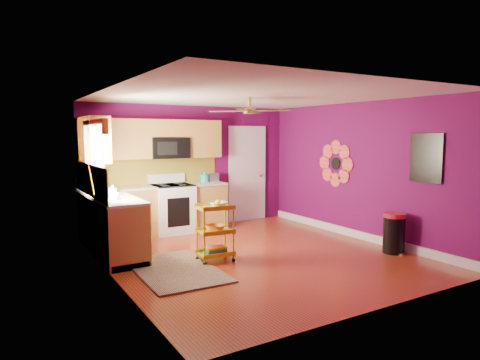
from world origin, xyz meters
TOP-DOWN VIEW (x-y plane):
  - ground at (0.00, 0.00)m, footprint 5.00×5.00m
  - room_envelope at (0.03, 0.00)m, footprint 4.54×5.04m
  - lower_cabinets at (-1.35, 1.82)m, footprint 2.81×2.31m
  - electric_range at (-0.55, 2.17)m, footprint 0.76×0.66m
  - upper_cabinetry at (-1.24, 2.17)m, footprint 2.80×2.30m
  - left_window at (-2.22, 1.05)m, footprint 0.08×1.35m
  - panel_door at (1.35, 2.47)m, footprint 0.95×0.11m
  - right_wall_art at (2.23, -0.34)m, footprint 0.04×2.74m
  - ceiling_fan at (0.00, 0.20)m, footprint 1.01×1.01m
  - shag_rug at (-1.41, -0.11)m, footprint 1.10×1.76m
  - rolling_cart at (-0.71, 0.02)m, footprint 0.55×0.42m
  - trash_can at (1.98, -1.05)m, footprint 0.45×0.45m
  - teal_kettle at (0.20, 2.25)m, footprint 0.18×0.18m
  - toaster at (0.40, 2.28)m, footprint 0.22×0.15m
  - soap_bottle_a at (-1.99, 0.95)m, footprint 0.09×0.09m
  - soap_bottle_b at (-1.92, 1.24)m, footprint 0.13×0.13m
  - counter_dish at (-1.88, 1.68)m, footprint 0.28×0.28m
  - counter_cup at (-1.99, 0.81)m, footprint 0.13×0.13m

SIDE VIEW (x-z plane):
  - ground at x=0.00m, z-range 0.00..0.00m
  - shag_rug at x=-1.41m, z-range 0.00..0.02m
  - trash_can at x=1.98m, z-range 0.00..0.65m
  - lower_cabinets at x=-1.35m, z-range -0.04..0.90m
  - rolling_cart at x=-0.71m, z-range 0.01..0.95m
  - electric_range at x=-0.55m, z-range -0.08..1.05m
  - counter_dish at x=-1.88m, z-range 0.94..1.01m
  - counter_cup at x=-1.99m, z-range 0.94..1.04m
  - teal_kettle at x=0.20m, z-range 0.92..1.13m
  - soap_bottle_b at x=-1.92m, z-range 0.94..1.11m
  - panel_door at x=1.35m, z-range -0.05..2.10m
  - toaster at x=0.40m, z-range 0.94..1.12m
  - soap_bottle_a at x=-1.99m, z-range 0.94..1.14m
  - right_wall_art at x=2.23m, z-range 0.92..1.96m
  - room_envelope at x=0.03m, z-range 0.37..2.89m
  - left_window at x=-2.22m, z-range 1.20..2.28m
  - upper_cabinetry at x=-1.24m, z-range 1.17..2.43m
  - ceiling_fan at x=0.00m, z-range 2.16..2.42m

